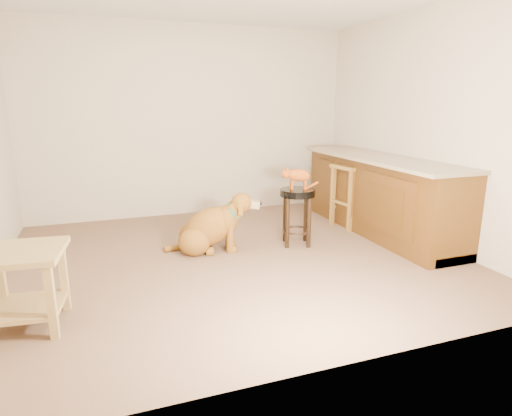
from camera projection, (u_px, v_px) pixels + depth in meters
name	position (u px, v px, depth m)	size (l,w,h in m)	color
floor	(235.00, 258.00, 4.43)	(4.50, 4.00, 0.01)	brown
room_shell	(233.00, 91.00, 4.03)	(4.54, 4.04, 2.62)	#C3B59D
cabinet_run	(379.00, 197.00, 5.24)	(0.70, 2.56, 0.94)	#51310E
padded_stool	(297.00, 205.00, 4.76)	(0.41, 0.41, 0.64)	black
wood_stool	(352.00, 194.00, 5.49)	(0.49, 0.49, 0.80)	brown
side_table	(23.00, 277.00, 3.00)	(0.62, 0.62, 0.58)	#9D8048
golden_retriever	(210.00, 228.00, 4.60)	(1.04, 0.58, 0.68)	brown
tabby_kitten	(297.00, 176.00, 4.68)	(0.44, 0.20, 0.27)	#933F0E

